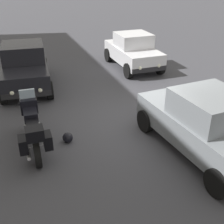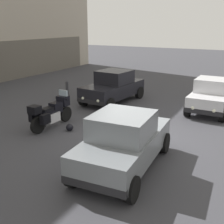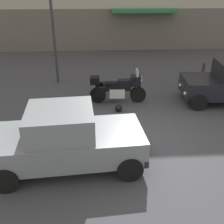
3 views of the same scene
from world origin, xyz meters
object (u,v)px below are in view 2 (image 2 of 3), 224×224
Objects in this scene: car_hatchback_near at (113,87)px; car_compact_side at (212,96)px; motorcycle at (51,112)px; car_wagon_end at (124,141)px; bollard_curbside at (67,88)px; helmet at (70,127)px.

car_hatchback_near is 4.87m from car_compact_side.
motorcycle is at bearing 1.81° from car_hatchback_near.
car_wagon_end reaches higher than motorcycle.
car_wagon_end is (-6.83, 1.11, 0.04)m from car_compact_side.
bollard_curbside is at bearing -85.36° from car_compact_side.
motorcycle is 5.40m from bollard_curbside.
motorcycle is at bearing -148.83° from bollard_curbside.
car_wagon_end is at bearing -132.50° from bollard_curbside.
car_hatchback_near is 4.90× the size of bollard_curbside.
car_hatchback_near is at bearing 26.82° from car_wagon_end.
car_wagon_end is at bearing 36.25° from car_hatchback_near.
helmet is 0.34× the size of bollard_curbside.
helmet is at bearing -88.30° from motorcycle.
helmet is 6.76m from car_compact_side.
motorcycle is 7.31m from car_compact_side.
car_hatchback_near is at bearing -82.05° from car_compact_side.
motorcycle is 2.79× the size of bollard_curbside.
motorcycle is 0.57× the size of car_wagon_end.
car_hatchback_near is 3.09m from bollard_curbside.
helmet is 3.57m from car_wagon_end.
motorcycle is 4.59m from car_hatchback_near.
motorcycle is at bearing 63.98° from car_wagon_end.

